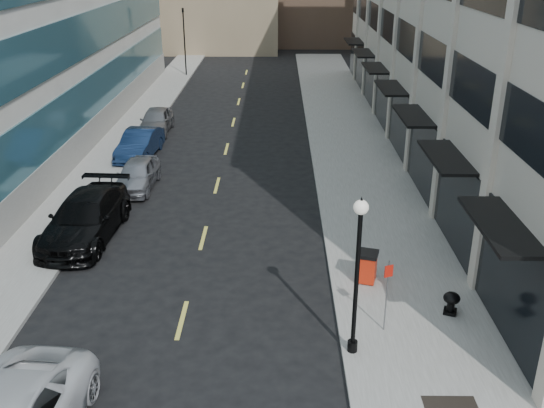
{
  "coord_description": "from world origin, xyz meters",
  "views": [
    {
      "loc": [
        3.09,
        -8.51,
        11.12
      ],
      "look_at": [
        2.86,
        12.85,
        2.03
      ],
      "focal_mm": 40.0,
      "sensor_mm": 36.0,
      "label": 1
    }
  ],
  "objects_px": {
    "car_grey_sedan": "(156,121)",
    "lamppost": "(358,264)",
    "car_blue_sedan": "(140,144)",
    "sign_post": "(387,286)",
    "urn_planter": "(451,301)",
    "car_black_pickup": "(85,218)",
    "car_silver_sedan": "(137,174)",
    "trash_bin": "(367,266)",
    "traffic_signal": "(183,12)"
  },
  "relations": [
    {
      "from": "car_blue_sedan",
      "to": "sign_post",
      "type": "distance_m",
      "value": 20.49
    },
    {
      "from": "car_blue_sedan",
      "to": "sign_post",
      "type": "bearing_deg",
      "value": -51.52
    },
    {
      "from": "car_black_pickup",
      "to": "urn_planter",
      "type": "height_order",
      "value": "car_black_pickup"
    },
    {
      "from": "car_silver_sedan",
      "to": "trash_bin",
      "type": "distance_m",
      "value": 13.75
    },
    {
      "from": "traffic_signal",
      "to": "car_silver_sedan",
      "type": "bearing_deg",
      "value": -86.75
    },
    {
      "from": "urn_planter",
      "to": "trash_bin",
      "type": "bearing_deg",
      "value": 140.97
    },
    {
      "from": "sign_post",
      "to": "car_silver_sedan",
      "type": "bearing_deg",
      "value": 106.68
    },
    {
      "from": "car_black_pickup",
      "to": "lamppost",
      "type": "relative_size",
      "value": 1.25
    },
    {
      "from": "car_grey_sedan",
      "to": "car_silver_sedan",
      "type": "bearing_deg",
      "value": -85.26
    },
    {
      "from": "car_black_pickup",
      "to": "car_blue_sedan",
      "type": "bearing_deg",
      "value": 93.32
    },
    {
      "from": "traffic_signal",
      "to": "trash_bin",
      "type": "distance_m",
      "value": 39.82
    },
    {
      "from": "lamppost",
      "to": "urn_planter",
      "type": "height_order",
      "value": "lamppost"
    },
    {
      "from": "traffic_signal",
      "to": "sign_post",
      "type": "bearing_deg",
      "value": -73.7
    },
    {
      "from": "car_black_pickup",
      "to": "car_silver_sedan",
      "type": "xyz_separation_m",
      "value": [
        0.91,
        5.58,
        -0.16
      ]
    },
    {
      "from": "lamppost",
      "to": "sign_post",
      "type": "height_order",
      "value": "lamppost"
    },
    {
      "from": "car_blue_sedan",
      "to": "car_grey_sedan",
      "type": "relative_size",
      "value": 1.03
    },
    {
      "from": "urn_planter",
      "to": "car_black_pickup",
      "type": "bearing_deg",
      "value": 157.0
    },
    {
      "from": "car_blue_sedan",
      "to": "sign_post",
      "type": "relative_size",
      "value": 1.95
    },
    {
      "from": "car_blue_sedan",
      "to": "lamppost",
      "type": "distance_m",
      "value": 20.95
    },
    {
      "from": "car_silver_sedan",
      "to": "urn_planter",
      "type": "bearing_deg",
      "value": -40.49
    },
    {
      "from": "sign_post",
      "to": "urn_planter",
      "type": "distance_m",
      "value": 2.73
    },
    {
      "from": "car_black_pickup",
      "to": "car_blue_sedan",
      "type": "distance_m",
      "value": 10.45
    },
    {
      "from": "traffic_signal",
      "to": "urn_planter",
      "type": "xyz_separation_m",
      "value": [
        14.2,
        -39.73,
        -5.11
      ]
    },
    {
      "from": "car_black_pickup",
      "to": "car_grey_sedan",
      "type": "distance_m",
      "value": 15.46
    },
    {
      "from": "trash_bin",
      "to": "sign_post",
      "type": "bearing_deg",
      "value": -70.44
    },
    {
      "from": "car_blue_sedan",
      "to": "car_grey_sedan",
      "type": "xyz_separation_m",
      "value": [
        0.0,
        5.01,
        0.0
      ]
    },
    {
      "from": "car_grey_sedan",
      "to": "lamppost",
      "type": "xyz_separation_m",
      "value": [
        10.1,
        -23.23,
        2.26
      ]
    },
    {
      "from": "car_black_pickup",
      "to": "lamppost",
      "type": "bearing_deg",
      "value": -34.23
    },
    {
      "from": "car_black_pickup",
      "to": "car_blue_sedan",
      "type": "relative_size",
      "value": 1.3
    },
    {
      "from": "lamppost",
      "to": "urn_planter",
      "type": "bearing_deg",
      "value": 30.87
    },
    {
      "from": "sign_post",
      "to": "trash_bin",
      "type": "bearing_deg",
      "value": 69.87
    },
    {
      "from": "car_grey_sedan",
      "to": "sign_post",
      "type": "distance_m",
      "value": 24.84
    },
    {
      "from": "trash_bin",
      "to": "urn_planter",
      "type": "relative_size",
      "value": 1.55
    },
    {
      "from": "car_black_pickup",
      "to": "sign_post",
      "type": "height_order",
      "value": "sign_post"
    },
    {
      "from": "car_blue_sedan",
      "to": "car_black_pickup",
      "type": "bearing_deg",
      "value": -84.68
    },
    {
      "from": "car_silver_sedan",
      "to": "trash_bin",
      "type": "xyz_separation_m",
      "value": [
        10.12,
        -9.31,
        0.04
      ]
    },
    {
      "from": "car_blue_sedan",
      "to": "sign_post",
      "type": "height_order",
      "value": "sign_post"
    },
    {
      "from": "car_silver_sedan",
      "to": "car_grey_sedan",
      "type": "height_order",
      "value": "car_grey_sedan"
    },
    {
      "from": "car_blue_sedan",
      "to": "car_silver_sedan",
      "type": "bearing_deg",
      "value": -74.08
    },
    {
      "from": "car_grey_sedan",
      "to": "urn_planter",
      "type": "distance_m",
      "value": 25.13
    },
    {
      "from": "car_black_pickup",
      "to": "urn_planter",
      "type": "relative_size",
      "value": 8.19
    },
    {
      "from": "traffic_signal",
      "to": "car_blue_sedan",
      "type": "height_order",
      "value": "traffic_signal"
    },
    {
      "from": "car_black_pickup",
      "to": "sign_post",
      "type": "relative_size",
      "value": 2.53
    },
    {
      "from": "car_blue_sedan",
      "to": "car_grey_sedan",
      "type": "distance_m",
      "value": 5.01
    },
    {
      "from": "lamppost",
      "to": "urn_planter",
      "type": "relative_size",
      "value": 6.56
    },
    {
      "from": "car_silver_sedan",
      "to": "lamppost",
      "type": "height_order",
      "value": "lamppost"
    },
    {
      "from": "trash_bin",
      "to": "lamppost",
      "type": "distance_m",
      "value": 4.72
    },
    {
      "from": "car_silver_sedan",
      "to": "trash_bin",
      "type": "bearing_deg",
      "value": -41.16
    },
    {
      "from": "car_black_pickup",
      "to": "traffic_signal",
      "type": "bearing_deg",
      "value": 94.5
    },
    {
      "from": "sign_post",
      "to": "urn_planter",
      "type": "relative_size",
      "value": 3.24
    }
  ]
}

